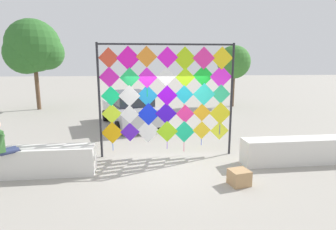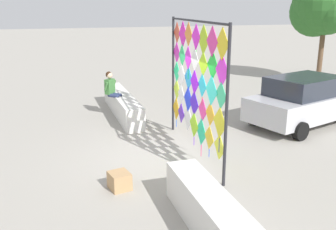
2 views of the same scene
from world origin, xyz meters
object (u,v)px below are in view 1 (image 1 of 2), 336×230
(cardboard_box_large, at_px, (239,177))
(seated_vendor, at_px, (4,145))
(parked_car, at_px, (130,108))
(tree_broadleaf, at_px, (234,62))
(tree_far_right, at_px, (34,49))
(kite_display_rack, at_px, (167,92))

(cardboard_box_large, bearing_deg, seated_vendor, 171.52)
(parked_car, height_order, tree_broadleaf, tree_broadleaf)
(parked_car, xyz_separation_m, cardboard_box_large, (2.74, -6.66, -0.63))
(seated_vendor, height_order, parked_car, parked_car)
(parked_car, relative_size, cardboard_box_large, 10.01)
(seated_vendor, height_order, tree_far_right, tree_far_right)
(kite_display_rack, height_order, cardboard_box_large, kite_display_rack)
(cardboard_box_large, bearing_deg, kite_display_rack, 123.01)
(parked_car, bearing_deg, seated_vendor, -116.26)
(kite_display_rack, distance_m, parked_car, 4.70)
(kite_display_rack, bearing_deg, seated_vendor, -160.67)
(tree_broadleaf, bearing_deg, parked_car, -143.89)
(seated_vendor, distance_m, tree_far_right, 11.75)
(tree_broadleaf, bearing_deg, kite_display_rack, -120.87)
(parked_car, bearing_deg, kite_display_rack, -73.99)
(seated_vendor, distance_m, tree_broadleaf, 14.70)
(parked_car, xyz_separation_m, tree_far_right, (-5.92, 5.17, 2.96))
(seated_vendor, relative_size, tree_broadleaf, 0.39)
(cardboard_box_large, xyz_separation_m, tree_broadleaf, (4.12, 11.66, 2.80))
(kite_display_rack, relative_size, parked_car, 0.92)
(parked_car, distance_m, cardboard_box_large, 7.23)
(cardboard_box_large, relative_size, tree_far_right, 0.08)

